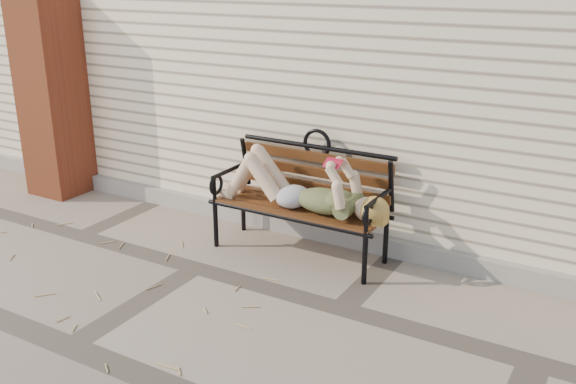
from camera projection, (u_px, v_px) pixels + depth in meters
The scene contains 7 objects.
ground at pixel (196, 268), 4.95m from camera, with size 80.00×80.00×0.00m, color gray.
house_wall at pixel (362, 35), 6.89m from camera, with size 8.00×4.00×3.00m, color #F7E4C1.
foundation_strip at pixel (263, 219), 5.71m from camera, with size 8.00×0.10×0.15m, color #9D968D.
brick_pillar at pixel (52, 95), 6.31m from camera, with size 0.50×0.50×2.00m, color #A74925.
garden_bench at pixel (304, 187), 5.08m from camera, with size 1.51×0.60×0.98m.
reading_woman at pixel (298, 187), 4.96m from camera, with size 1.42×0.32×0.45m.
straw_scatter at pixel (101, 277), 4.79m from camera, with size 2.24×1.75×0.01m.
Camera 1 is at (2.86, -3.51, 2.20)m, focal length 40.00 mm.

